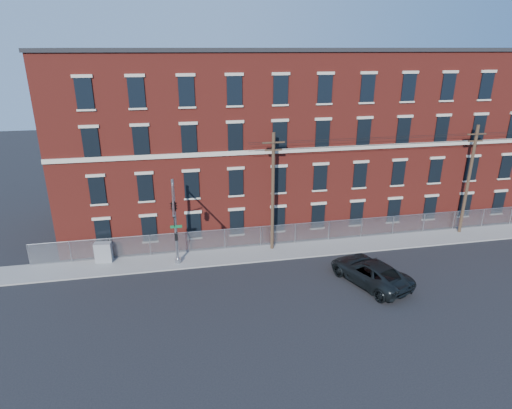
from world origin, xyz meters
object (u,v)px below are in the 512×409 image
Objects in this scene: traffic_signal_mast at (174,212)px; pickup_truck at (370,272)px; utility_cabinet at (104,252)px; utility_pole_near at (273,191)px.

pickup_truck is at bearing -13.48° from traffic_signal_mast.
traffic_signal_mast is at bearing -34.66° from pickup_truck.
utility_cabinet is (-19.60, 6.98, 0.05)m from pickup_truck.
pickup_truck is 3.92× the size of utility_cabinet.
utility_cabinet is (-13.81, 0.25, -4.40)m from utility_pole_near.
utility_cabinet is at bearing 178.96° from utility_pole_near.
pickup_truck is at bearing -49.25° from utility_pole_near.
utility_pole_near reaches higher than utility_cabinet.
traffic_signal_mast is 0.70× the size of utility_pole_near.
pickup_truck is 20.81m from utility_cabinet.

